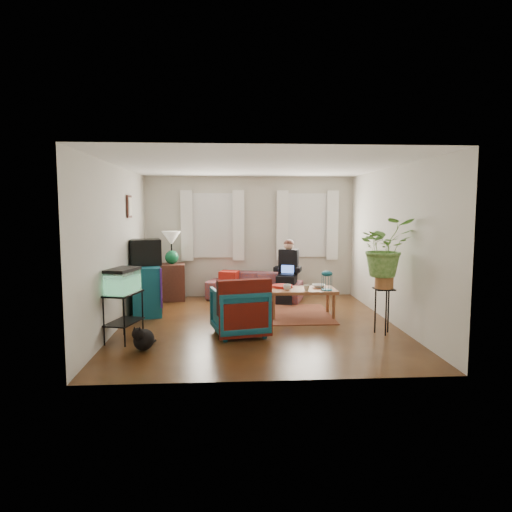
{
  "coord_description": "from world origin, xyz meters",
  "views": [
    {
      "loc": [
        -0.5,
        -7.4,
        1.92
      ],
      "look_at": [
        0.0,
        0.4,
        1.1
      ],
      "focal_mm": 32.0,
      "sensor_mm": 36.0,
      "label": 1
    }
  ],
  "objects": [
    {
      "name": "plant_stand",
      "position": [
        1.88,
        -0.69,
        0.35
      ],
      "size": [
        0.3,
        0.3,
        0.71
      ],
      "primitive_type": "cube",
      "rotation": [
        0.0,
        0.0,
        0.02
      ],
      "color": "black",
      "rests_on": "floor"
    },
    {
      "name": "wall_back",
      "position": [
        0.0,
        2.5,
        1.3
      ],
      "size": [
        4.5,
        0.01,
        2.6
      ],
      "primitive_type": "cube",
      "color": "silver",
      "rests_on": "floor"
    },
    {
      "name": "snack_tray",
      "position": [
        0.49,
        0.68,
        0.52
      ],
      "size": [
        0.37,
        0.37,
        0.04
      ],
      "primitive_type": "cylinder",
      "rotation": [
        0.0,
        0.0,
        -0.01
      ],
      "color": "#B21414",
      "rests_on": "coffee_table"
    },
    {
      "name": "aquarium",
      "position": [
        -2.0,
        -0.81,
        0.89
      ],
      "size": [
        0.46,
        0.64,
        0.37
      ],
      "primitive_type": "cube",
      "rotation": [
        0.0,
        0.0,
        -0.28
      ],
      "color": "#7FD899",
      "rests_on": "aquarium_stand"
    },
    {
      "name": "cup_b",
      "position": [
        0.87,
        0.31,
        0.55
      ],
      "size": [
        0.11,
        0.11,
        0.1
      ],
      "primitive_type": "imported",
      "rotation": [
        0.0,
        0.0,
        -0.01
      ],
      "color": "beige",
      "rests_on": "coffee_table"
    },
    {
      "name": "cup_a",
      "position": [
        0.55,
        0.4,
        0.55
      ],
      "size": [
        0.14,
        0.14,
        0.11
      ],
      "primitive_type": "imported",
      "rotation": [
        0.0,
        0.0,
        -0.01
      ],
      "color": "white",
      "rests_on": "coffee_table"
    },
    {
      "name": "sofa",
      "position": [
        0.08,
        2.05,
        0.38
      ],
      "size": [
        2.09,
        1.33,
        0.76
      ],
      "primitive_type": "imported",
      "rotation": [
        0.0,
        0.0,
        -0.31
      ],
      "color": "brown",
      "rests_on": "floor"
    },
    {
      "name": "curtains_left",
      "position": [
        -0.8,
        2.4,
        1.55
      ],
      "size": [
        1.36,
        0.06,
        1.5
      ],
      "primitive_type": "cube",
      "color": "white",
      "rests_on": "wall_back"
    },
    {
      "name": "birdcage",
      "position": [
        1.23,
        0.34,
        0.67
      ],
      "size": [
        0.2,
        0.2,
        0.35
      ],
      "primitive_type": null,
      "rotation": [
        0.0,
        0.0,
        -0.01
      ],
      "color": "#115B6B",
      "rests_on": "coffee_table"
    },
    {
      "name": "table_lamp",
      "position": [
        -1.65,
        2.14,
        1.09
      ],
      "size": [
        0.42,
        0.42,
        0.7
      ],
      "primitive_type": null,
      "rotation": [
        0.0,
        0.0,
        0.08
      ],
      "color": "white",
      "rests_on": "side_table"
    },
    {
      "name": "window_right",
      "position": [
        1.25,
        2.48,
        1.55
      ],
      "size": [
        1.08,
        0.04,
        1.38
      ],
      "primitive_type": "cube",
      "color": "white",
      "rests_on": "wall_back"
    },
    {
      "name": "potted_plant",
      "position": [
        1.88,
        -0.69,
        1.2
      ],
      "size": [
        0.82,
        0.71,
        0.9
      ],
      "primitive_type": "imported",
      "rotation": [
        0.0,
        0.0,
        0.02
      ],
      "color": "#599947",
      "rests_on": "plant_stand"
    },
    {
      "name": "armchair",
      "position": [
        -0.32,
        -0.6,
        0.4
      ],
      "size": [
        0.92,
        0.88,
        0.8
      ],
      "primitive_type": "imported",
      "rotation": [
        0.0,
        0.0,
        3.37
      ],
      "color": "#136574",
      "rests_on": "floor"
    },
    {
      "name": "seated_person",
      "position": [
        0.75,
        1.83,
        0.58
      ],
      "size": [
        0.65,
        0.72,
        1.16
      ],
      "primitive_type": null,
      "rotation": [
        0.0,
        0.0,
        -0.31
      ],
      "color": "black",
      "rests_on": "sofa"
    },
    {
      "name": "bowl",
      "position": [
        1.15,
        0.62,
        0.53
      ],
      "size": [
        0.24,
        0.24,
        0.06
      ],
      "primitive_type": "imported",
      "rotation": [
        0.0,
        0.0,
        -0.01
      ],
      "color": "white",
      "rests_on": "coffee_table"
    },
    {
      "name": "wall_right",
      "position": [
        2.25,
        0.0,
        1.3
      ],
      "size": [
        0.01,
        5.0,
        2.6
      ],
      "primitive_type": "cube",
      "color": "silver",
      "rests_on": "floor"
    },
    {
      "name": "crt_tv",
      "position": [
        -1.99,
        1.03,
        1.12
      ],
      "size": [
        0.64,
        0.6,
        0.47
      ],
      "primitive_type": "cube",
      "rotation": [
        0.0,
        0.0,
        0.23
      ],
      "color": "black",
      "rests_on": "dresser"
    },
    {
      "name": "dresser",
      "position": [
        -1.99,
        0.93,
        0.44
      ],
      "size": [
        0.7,
        1.07,
        0.88
      ],
      "primitive_type": "cube",
      "rotation": [
        0.0,
        0.0,
        0.23
      ],
      "color": "#106160",
      "rests_on": "floor"
    },
    {
      "name": "area_rug",
      "position": [
        0.36,
        0.66,
        0.01
      ],
      "size": [
        2.02,
        1.62,
        0.01
      ],
      "primitive_type": "cube",
      "rotation": [
        0.0,
        0.0,
        -0.01
      ],
      "color": "brown",
      "rests_on": "floor"
    },
    {
      "name": "aquarium_stand",
      "position": [
        -2.0,
        -0.81,
        0.35
      ],
      "size": [
        0.51,
        0.7,
        0.7
      ],
      "primitive_type": "cube",
      "rotation": [
        0.0,
        0.0,
        -0.28
      ],
      "color": "black",
      "rests_on": "floor"
    },
    {
      "name": "wall_left",
      "position": [
        -2.25,
        0.0,
        1.3
      ],
      "size": [
        0.01,
        5.0,
        2.6
      ],
      "primitive_type": "cube",
      "color": "silver",
      "rests_on": "floor"
    },
    {
      "name": "curtains_right",
      "position": [
        1.25,
        2.4,
        1.55
      ],
      "size": [
        1.36,
        0.06,
        1.5
      ],
      "primitive_type": "cube",
      "color": "white",
      "rests_on": "wall_back"
    },
    {
      "name": "serape_throw",
      "position": [
        -0.25,
        -0.9,
        0.56
      ],
      "size": [
        0.82,
        0.36,
        0.66
      ],
      "primitive_type": "cube",
      "rotation": [
        0.0,
        0.0,
        0.22
      ],
      "color": "#9E0A0A",
      "rests_on": "armchair"
    },
    {
      "name": "side_table",
      "position": [
        -1.65,
        2.14,
        0.38
      ],
      "size": [
        0.56,
        0.56,
        0.76
      ],
      "primitive_type": "cube",
      "rotation": [
        0.0,
        0.0,
        0.08
      ],
      "color": "#3D2316",
      "rests_on": "floor"
    },
    {
      "name": "picture_frame",
      "position": [
        -2.21,
        0.85,
        1.95
      ],
      "size": [
        0.04,
        0.32,
        0.4
      ],
      "primitive_type": "cube",
      "color": "#3D2616",
      "rests_on": "wall_left"
    },
    {
      "name": "floor",
      "position": [
        0.0,
        0.0,
        0.0
      ],
      "size": [
        4.5,
        5.0,
        0.01
      ],
      "primitive_type": "cube",
      "color": "#4F2B14",
      "rests_on": "ground"
    },
    {
      "name": "ceiling",
      "position": [
        0.0,
        0.0,
        2.6
      ],
      "size": [
        4.5,
        5.0,
        0.01
      ],
      "primitive_type": "cube",
      "color": "white",
      "rests_on": "wall_back"
    },
    {
      "name": "coffee_table",
      "position": [
        0.82,
        0.51,
        0.25
      ],
      "size": [
        1.21,
        0.66,
        0.5
      ],
      "primitive_type": "cube",
      "rotation": [
        0.0,
        0.0,
        -0.01
      ],
      "color": "brown",
      "rests_on": "floor"
    },
    {
      "name": "window_left",
      "position": [
        -0.8,
        2.48,
        1.55
      ],
      "size": [
        1.08,
        0.04,
        1.38
      ],
      "primitive_type": "cube",
      "color": "white",
      "rests_on": "wall_back"
    },
    {
      "name": "black_cat",
      "position": [
        -1.63,
        -1.3,
        0.18
      ],
      "size": [
        0.38,
        0.48,
        0.36
      ],
      "primitive_type": "ellipsoid",
      "rotation": [
        0.0,
        0.0,
        -0.27
      ],
      "color": "black",
      "rests_on": "floor"
    },
    {
      "name": "wall_front",
      "position": [
        0.0,
        -2.5,
        1.3
      ],
      "size": [
        4.5,
        0.01,
        2.6
      ],
      "primitive_type": "cube",
      "color": "silver",
      "rests_on": "floor"
    }
  ]
}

